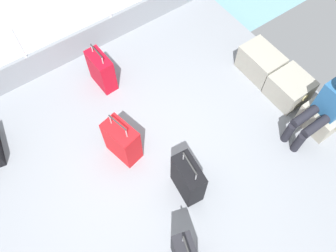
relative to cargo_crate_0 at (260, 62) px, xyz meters
The scene contains 11 objects.
ground_plane 2.16m from the cargo_crate_0, 81.96° to the right, with size 4.40×5.20×0.06m, color gray.
gunwale_port 2.83m from the cargo_crate_0, 131.35° to the right, with size 0.06×5.20×0.45m, color gray.
railing_port 2.89m from the cargo_crate_0, 131.35° to the right, with size 0.04×4.20×1.02m.
sea_wake 3.96m from the cargo_crate_0, 147.22° to the right, with size 12.00×12.00×0.01m.
cargo_crate_0 is the anchor object (origin of this frame).
cargo_crate_1 0.58m from the cargo_crate_0, ahead, with size 0.55×0.50×0.38m.
cargo_crate_2 1.17m from the cargo_crate_0, ahead, with size 0.52×0.45×0.37m.
passenger_seated 1.23m from the cargo_crate_0, ahead, with size 0.34×0.66×1.07m.
suitcase_0 2.20m from the cargo_crate_0, 66.58° to the right, with size 0.48×0.27×0.79m.
suitcase_1 2.34m from the cargo_crate_0, 119.94° to the right, with size 0.45×0.23×0.71m.
suitcase_3 2.39m from the cargo_crate_0, 90.38° to the right, with size 0.49×0.34×0.78m.
Camera 1 is at (1.61, -0.91, 4.13)m, focal length 36.31 mm.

